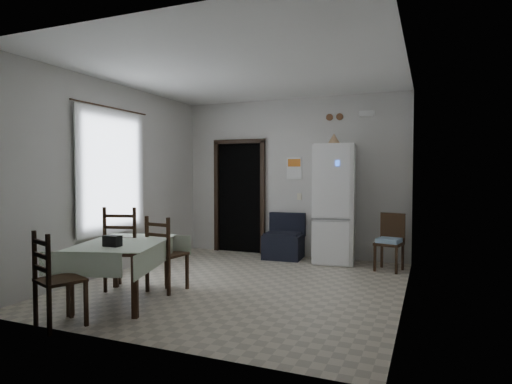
{
  "coord_description": "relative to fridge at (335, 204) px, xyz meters",
  "views": [
    {
      "loc": [
        2.37,
        -5.31,
        1.52
      ],
      "look_at": [
        0.0,
        0.5,
        1.25
      ],
      "focal_mm": 30.0,
      "sensor_mm": 36.0,
      "label": 1
    }
  ],
  "objects": [
    {
      "name": "ground",
      "position": [
        -0.87,
        -1.93,
        -1.01
      ],
      "size": [
        4.5,
        4.5,
        0.0
      ],
      "primitive_type": "plane",
      "color": "#B8AD96",
      "rests_on": "ground"
    },
    {
      "name": "ceiling",
      "position": [
        -0.87,
        -1.93,
        1.89
      ],
      "size": [
        4.2,
        4.5,
        0.02
      ],
      "primitive_type": null,
      "color": "white",
      "rests_on": "ground"
    },
    {
      "name": "wall_back",
      "position": [
        -0.87,
        0.32,
        0.44
      ],
      "size": [
        4.2,
        0.02,
        2.9
      ],
      "primitive_type": null,
      "color": "beige",
      "rests_on": "ground"
    },
    {
      "name": "wall_front",
      "position": [
        -0.87,
        -4.18,
        0.44
      ],
      "size": [
        4.2,
        0.02,
        2.9
      ],
      "primitive_type": null,
      "color": "beige",
      "rests_on": "ground"
    },
    {
      "name": "wall_left",
      "position": [
        -2.97,
        -1.93,
        0.44
      ],
      "size": [
        0.02,
        4.5,
        2.9
      ],
      "primitive_type": null,
      "color": "beige",
      "rests_on": "ground"
    },
    {
      "name": "wall_right",
      "position": [
        1.23,
        -1.93,
        0.44
      ],
      "size": [
        0.02,
        4.5,
        2.9
      ],
      "primitive_type": null,
      "color": "beige",
      "rests_on": "ground"
    },
    {
      "name": "doorway",
      "position": [
        -1.92,
        0.52,
        0.05
      ],
      "size": [
        1.06,
        0.52,
        2.22
      ],
      "color": "black",
      "rests_on": "ground"
    },
    {
      "name": "window_recess",
      "position": [
        -3.02,
        -2.13,
        0.54
      ],
      "size": [
        0.1,
        1.2,
        1.6
      ],
      "primitive_type": "cube",
      "color": "silver",
      "rests_on": "ground"
    },
    {
      "name": "curtain",
      "position": [
        -2.91,
        -2.13,
        0.54
      ],
      "size": [
        0.02,
        1.45,
        1.85
      ],
      "primitive_type": "cube",
      "color": "silver",
      "rests_on": "ground"
    },
    {
      "name": "curtain_rod",
      "position": [
        -2.9,
        -2.13,
        1.49
      ],
      "size": [
        0.02,
        1.6,
        0.02
      ],
      "primitive_type": "cylinder",
      "rotation": [
        1.57,
        0.0,
        0.0
      ],
      "color": "black",
      "rests_on": "ground"
    },
    {
      "name": "calendar",
      "position": [
        -0.82,
        0.31,
        0.61
      ],
      "size": [
        0.28,
        0.02,
        0.4
      ],
      "primitive_type": "cube",
      "color": "white",
      "rests_on": "ground"
    },
    {
      "name": "calendar_image",
      "position": [
        -0.82,
        0.3,
        0.71
      ],
      "size": [
        0.24,
        0.01,
        0.14
      ],
      "primitive_type": "cube",
      "color": "orange",
      "rests_on": "ground"
    },
    {
      "name": "light_switch",
      "position": [
        -0.72,
        0.31,
        0.09
      ],
      "size": [
        0.08,
        0.02,
        0.12
      ],
      "primitive_type": "cube",
      "color": "beige",
      "rests_on": "ground"
    },
    {
      "name": "vent_left",
      "position": [
        -0.17,
        0.3,
        1.51
      ],
      "size": [
        0.12,
        0.03,
        0.12
      ],
      "primitive_type": "cylinder",
      "rotation": [
        1.57,
        0.0,
        0.0
      ],
      "color": "brown",
      "rests_on": "ground"
    },
    {
      "name": "vent_right",
      "position": [
        0.01,
        0.3,
        1.51
      ],
      "size": [
        0.12,
        0.03,
        0.12
      ],
      "primitive_type": "cylinder",
      "rotation": [
        1.57,
        0.0,
        0.0
      ],
      "color": "brown",
      "rests_on": "ground"
    },
    {
      "name": "emergency_light",
      "position": [
        0.48,
        0.28,
        1.54
      ],
      "size": [
        0.25,
        0.07,
        0.09
      ],
      "primitive_type": "cube",
      "color": "white",
      "rests_on": "ground"
    },
    {
      "name": "fridge",
      "position": [
        0.0,
        0.0,
        0.0
      ],
      "size": [
        0.73,
        0.73,
        2.02
      ],
      "primitive_type": null,
      "rotation": [
        0.0,
        0.0,
        0.12
      ],
      "color": "white",
      "rests_on": "ground"
    },
    {
      "name": "tan_cone",
      "position": [
        -0.01,
        -0.05,
        1.1
      ],
      "size": [
        0.24,
        0.24,
        0.18
      ],
      "primitive_type": "cone",
      "rotation": [
        0.0,
        0.0,
        -0.08
      ],
      "color": "tan",
      "rests_on": "fridge"
    },
    {
      "name": "navy_seat",
      "position": [
        -0.92,
        -0.0,
        -0.61
      ],
      "size": [
        0.71,
        0.69,
        0.8
      ],
      "primitive_type": null,
      "rotation": [
        0.0,
        0.0,
        0.08
      ],
      "color": "black",
      "rests_on": "ground"
    },
    {
      "name": "corner_chair",
      "position": [
        0.92,
        -0.31,
        -0.56
      ],
      "size": [
        0.46,
        0.46,
        0.89
      ],
      "primitive_type": null,
      "rotation": [
        0.0,
        0.0,
        -0.22
      ],
      "color": "black",
      "rests_on": "ground"
    },
    {
      "name": "dining_table",
      "position": [
        -1.86,
        -3.16,
        -0.65
      ],
      "size": [
        1.26,
        1.57,
        0.71
      ],
      "primitive_type": null,
      "rotation": [
        0.0,
        0.0,
        0.3
      ],
      "color": "#B3C3A8",
      "rests_on": "ground"
    },
    {
      "name": "black_bag",
      "position": [
        -1.76,
        -3.47,
        -0.24
      ],
      "size": [
        0.19,
        0.12,
        0.12
      ],
      "primitive_type": "cube",
      "rotation": [
        0.0,
        0.0,
        0.02
      ],
      "color": "black",
      "rests_on": "dining_table"
    },
    {
      "name": "dining_chair_far_left",
      "position": [
        -2.19,
        -2.71,
        -0.46
      ],
      "size": [
        0.57,
        0.57,
        1.09
      ],
      "primitive_type": null,
      "rotation": [
        0.0,
        0.0,
        3.39
      ],
      "color": "black",
      "rests_on": "ground"
    },
    {
      "name": "dining_chair_far_right",
      "position": [
        -1.65,
        -2.58,
        -0.52
      ],
      "size": [
        0.47,
        0.47,
        0.98
      ],
      "primitive_type": null,
      "rotation": [
        0.0,
        0.0,
        3.01
      ],
      "color": "black",
      "rests_on": "ground"
    },
    {
      "name": "dining_chair_near_head",
      "position": [
        -1.88,
        -4.09,
        -0.53
      ],
      "size": [
        0.53,
        0.53,
        0.96
      ],
      "primitive_type": null,
      "rotation": [
        0.0,
        0.0,
        2.77
      ],
      "color": "black",
      "rests_on": "ground"
    }
  ]
}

